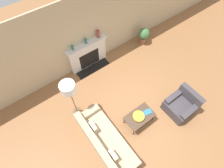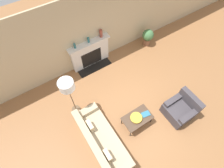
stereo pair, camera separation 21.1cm
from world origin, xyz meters
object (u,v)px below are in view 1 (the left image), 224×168
mantel_vase_center_left (86,41)px  fireplace (88,55)px  coffee_table (140,116)px  couch (105,141)px  armchair_near (181,105)px  potted_plant (144,35)px  bowl (139,116)px  mantel_vase_center_right (98,34)px  floor_lamp (68,89)px  mantel_vase_left (73,48)px  book (148,112)px

mantel_vase_center_left → fireplace: bearing=-139.3°
coffee_table → couch: bearing=178.2°
armchair_near → potted_plant: size_ratio=1.21×
bowl → mantel_vase_center_right: size_ratio=1.23×
fireplace → coffee_table: (-0.01, -3.04, -0.18)m
mantel_vase_center_left → potted_plant: size_ratio=0.29×
fireplace → potted_plant: fireplace is taller
floor_lamp → mantel_vase_center_right: bearing=37.3°
mantel_vase_left → potted_plant: bearing=-6.3°
floor_lamp → mantel_vase_center_left: (1.49, 1.53, -0.23)m
book → mantel_vase_center_right: bearing=96.7°
couch → mantel_vase_left: mantel_vase_left is taller
armchair_near → mantel_vase_center_left: 3.94m
couch → armchair_near: (2.76, -0.54, 0.01)m
mantel_vase_center_left → armchair_near: bearing=-68.3°
bowl → book: bearing=-9.5°
armchair_near → book: 1.24m
couch → bowl: size_ratio=5.90×
bowl → armchair_near: bearing=-19.0°
fireplace → bowl: bearing=-91.1°
armchair_near → coffee_table: size_ratio=0.95×
fireplace → mantel_vase_center_left: size_ratio=7.87×
couch → bowl: (1.27, -0.03, 0.17)m
mantel_vase_left → mantel_vase_center_right: (1.06, 0.00, 0.05)m
mantel_vase_center_left → potted_plant: 2.75m
couch → coffee_table: bearing=-91.8°
mantel_vase_center_left → mantel_vase_center_right: mantel_vase_center_right is taller
potted_plant → coffee_table: bearing=-134.1°
coffee_table → fireplace: bearing=89.9°
coffee_table → bowl: bearing=169.4°
book → mantel_vase_left: (-0.80, 3.10, 0.82)m
potted_plant → mantel_vase_center_left: bearing=172.4°
armchair_near → book: armchair_near is taller
mantel_vase_left → mantel_vase_center_right: size_ratio=0.66×
bowl → mantel_vase_center_right: (0.59, 3.04, 0.85)m
couch → bowl: 1.28m
floor_lamp → mantel_vase_center_left: 2.15m
armchair_near → mantel_vase_left: 4.17m
mantel_vase_center_left → mantel_vase_center_right: 0.52m
couch → mantel_vase_center_left: mantel_vase_center_left is taller
couch → mantel_vase_left: size_ratio=11.09×
mantel_vase_left → floor_lamp: bearing=-121.8°
mantel_vase_center_left → potted_plant: bearing=-7.6°
fireplace → bowl: fireplace is taller
couch → potted_plant: 4.76m
couch → potted_plant: couch is taller
fireplace → floor_lamp: (-1.47, -1.52, 0.92)m
floor_lamp → mantel_vase_left: size_ratio=8.63×
fireplace → mantel_vase_center_left: mantel_vase_center_left is taller
mantel_vase_left → mantel_vase_center_left: mantel_vase_center_left is taller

